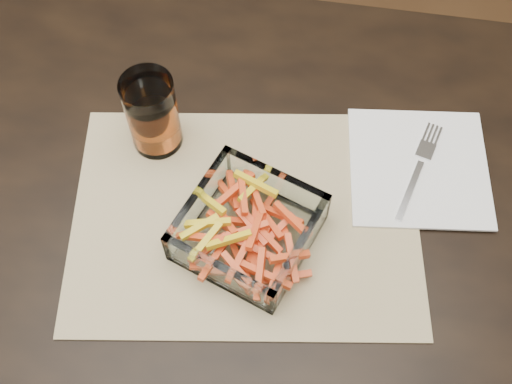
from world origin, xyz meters
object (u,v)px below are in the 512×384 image
(glass_bowl, at_px, (248,229))
(fork, at_px, (419,167))
(dining_table, at_px, (184,266))
(tumbler, at_px, (153,115))

(glass_bowl, relative_size, fork, 1.20)
(dining_table, relative_size, tumbler, 13.17)
(dining_table, bearing_deg, glass_bowl, 10.23)
(fork, bearing_deg, dining_table, -137.33)
(dining_table, relative_size, glass_bowl, 8.23)
(dining_table, bearing_deg, fork, 27.18)
(tumbler, height_order, fork, tumbler)
(dining_table, xyz_separation_m, tumbler, (-0.06, 0.15, 0.15))
(glass_bowl, xyz_separation_m, fork, (0.21, 0.14, -0.02))
(fork, bearing_deg, glass_bowl, -131.26)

